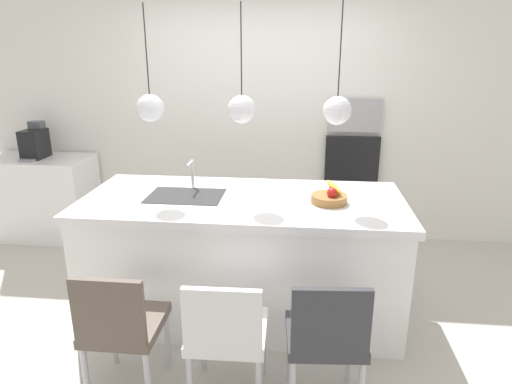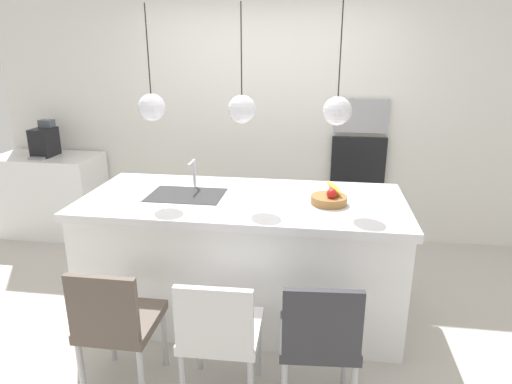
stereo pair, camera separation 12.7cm
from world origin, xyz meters
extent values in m
plane|color=#BCB7AD|center=(0.00, 0.00, 0.00)|extent=(6.60, 6.60, 0.00)
cube|color=silver|center=(0.00, 1.65, 1.30)|extent=(6.00, 0.10, 2.60)
cube|color=white|center=(0.00, 0.00, 0.45)|extent=(2.33, 1.00, 0.89)
cube|color=white|center=(0.00, 0.00, 0.92)|extent=(2.39, 1.06, 0.06)
cube|color=#2D2D30|center=(-0.43, 0.00, 0.95)|extent=(0.56, 0.40, 0.02)
cylinder|color=silver|center=(-0.43, 0.24, 1.06)|extent=(0.02, 0.02, 0.22)
cylinder|color=silver|center=(-0.43, 0.16, 1.16)|extent=(0.02, 0.16, 0.02)
cylinder|color=#9E6B38|center=(0.63, -0.04, 0.98)|extent=(0.26, 0.26, 0.06)
sphere|color=red|center=(0.65, -0.08, 1.04)|extent=(0.08, 0.08, 0.08)
sphere|color=#B22D1E|center=(0.66, -0.01, 1.04)|extent=(0.08, 0.08, 0.08)
ellipsoid|color=yellow|center=(0.67, -0.01, 1.06)|extent=(0.14, 0.18, 0.10)
cube|color=white|center=(-2.40, 1.28, 0.45)|extent=(1.10, 0.60, 0.89)
cube|color=black|center=(-2.39, 1.28, 1.04)|extent=(0.20, 0.28, 0.30)
cube|color=gray|center=(-2.39, 1.11, 0.90)|extent=(0.16, 0.08, 0.02)
cube|color=#4C515B|center=(-2.39, 1.36, 1.23)|extent=(0.14, 0.11, 0.08)
cube|color=#9E9EA3|center=(0.95, 1.58, 1.35)|extent=(0.54, 0.08, 0.34)
cube|color=black|center=(0.95, 1.58, 0.85)|extent=(0.56, 0.08, 0.56)
cube|color=brown|center=(-0.58, -0.93, 0.45)|extent=(0.43, 0.45, 0.06)
cube|color=brown|center=(-0.58, -1.13, 0.67)|extent=(0.40, 0.04, 0.38)
cylinder|color=#B2B2B7|center=(-0.40, -0.73, 0.21)|extent=(0.04, 0.04, 0.42)
cylinder|color=#B2B2B7|center=(-0.76, -0.73, 0.21)|extent=(0.04, 0.04, 0.42)
cylinder|color=#B2B2B7|center=(-0.40, -1.12, 0.21)|extent=(0.04, 0.04, 0.42)
cylinder|color=#B2B2B7|center=(-0.76, -1.12, 0.21)|extent=(0.04, 0.04, 0.42)
cube|color=silver|center=(0.03, -0.93, 0.44)|extent=(0.46, 0.46, 0.06)
cube|color=silver|center=(0.04, -1.13, 0.66)|extent=(0.42, 0.05, 0.36)
cylinder|color=#B2B2B7|center=(0.22, -0.73, 0.21)|extent=(0.04, 0.04, 0.41)
cylinder|color=#B2B2B7|center=(-0.16, -0.74, 0.21)|extent=(0.04, 0.04, 0.41)
cube|color=#333338|center=(0.59, -0.93, 0.46)|extent=(0.46, 0.45, 0.06)
cube|color=#333338|center=(0.61, -1.11, 0.67)|extent=(0.41, 0.07, 0.38)
cylinder|color=#B2B2B7|center=(0.76, -0.73, 0.21)|extent=(0.04, 0.04, 0.43)
cylinder|color=#B2B2B7|center=(0.39, -0.76, 0.21)|extent=(0.04, 0.04, 0.43)
sphere|color=silver|center=(-0.66, 0.00, 1.61)|extent=(0.20, 0.20, 0.20)
cylinder|color=black|center=(-0.66, 0.00, 2.00)|extent=(0.01, 0.01, 0.60)
sphere|color=silver|center=(0.00, 0.00, 1.61)|extent=(0.20, 0.20, 0.20)
cylinder|color=black|center=(0.00, 0.00, 2.00)|extent=(0.01, 0.01, 0.60)
sphere|color=silver|center=(0.66, 0.00, 1.61)|extent=(0.20, 0.20, 0.20)
cylinder|color=black|center=(0.66, 0.00, 2.00)|extent=(0.01, 0.01, 0.60)
camera|label=1|loc=(0.43, -3.15, 2.02)|focal=31.71mm
camera|label=2|loc=(0.56, -3.13, 2.02)|focal=31.71mm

